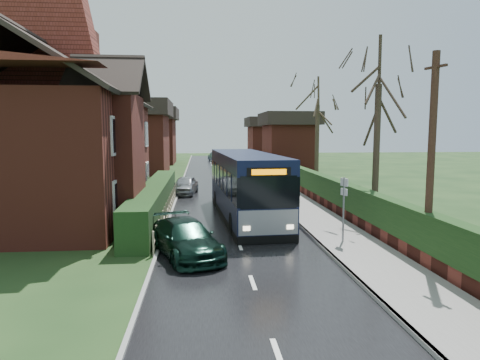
{
  "coord_description": "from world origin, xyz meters",
  "views": [
    {
      "loc": [
        -1.48,
        -17.88,
        4.37
      ],
      "look_at": [
        0.63,
        4.71,
        1.8
      ],
      "focal_mm": 32.0,
      "sensor_mm": 36.0,
      "label": 1
    }
  ],
  "objects": [
    {
      "name": "right_wall_hedge",
      "position": [
        5.8,
        10.0,
        1.02
      ],
      "size": [
        0.6,
        50.0,
        1.8
      ],
      "color": "maroon",
      "rests_on": "ground"
    },
    {
      "name": "bus_stop_sign",
      "position": [
        4.0,
        -2.11,
        1.74
      ],
      "size": [
        0.19,
        0.39,
        2.64
      ],
      "rotation": [
        0.0,
        0.0,
        0.34
      ],
      "color": "slate",
      "rests_on": "ground"
    },
    {
      "name": "car_distant",
      "position": [
        0.8,
        45.47,
        0.68
      ],
      "size": [
        2.31,
        4.33,
        1.36
      ],
      "primitive_type": "imported",
      "rotation": [
        0.0,
        0.0,
        3.37
      ],
      "color": "black",
      "rests_on": "ground"
    },
    {
      "name": "pavement",
      "position": [
        4.25,
        10.0,
        0.07
      ],
      "size": [
        2.5,
        100.0,
        0.14
      ],
      "primitive_type": "cube",
      "color": "slate",
      "rests_on": "ground"
    },
    {
      "name": "bus",
      "position": [
        0.8,
        3.48,
        1.63
      ],
      "size": [
        3.11,
        10.95,
        3.29
      ],
      "rotation": [
        0.0,
        0.0,
        0.06
      ],
      "color": "black",
      "rests_on": "ground"
    },
    {
      "name": "car_silver",
      "position": [
        -2.54,
        12.0,
        0.64
      ],
      "size": [
        2.01,
        3.93,
        1.28
      ],
      "primitive_type": "imported",
      "rotation": [
        0.0,
        0.0,
        -0.14
      ],
      "color": "#9FA0A3",
      "rests_on": "ground"
    },
    {
      "name": "tree_right_far",
      "position": [
        8.26,
        17.17,
        6.99
      ],
      "size": [
        4.85,
        4.85,
        9.36
      ],
      "color": "#3A2E22",
      "rests_on": "ground"
    },
    {
      "name": "kerb_left",
      "position": [
        -3.05,
        10.0,
        0.05
      ],
      "size": [
        0.12,
        100.0,
        0.1
      ],
      "primitive_type": "cube",
      "color": "gray",
      "rests_on": "ground"
    },
    {
      "name": "telegraph_pole",
      "position": [
        5.8,
        -5.0,
        3.47
      ],
      "size": [
        0.29,
        0.87,
        6.85
      ],
      "rotation": [
        0.0,
        0.0,
        0.25
      ],
      "color": "#301D15",
      "rests_on": "ground"
    },
    {
      "name": "front_hedge",
      "position": [
        -3.9,
        5.0,
        0.8
      ],
      "size": [
        1.2,
        16.0,
        1.6
      ],
      "primitive_type": "cube",
      "color": "black",
      "rests_on": "ground"
    },
    {
      "name": "road",
      "position": [
        0.0,
        10.0,
        0.01
      ],
      "size": [
        6.0,
        100.0,
        0.02
      ],
      "primitive_type": "cube",
      "color": "black",
      "rests_on": "ground"
    },
    {
      "name": "tree_house_side",
      "position": [
        -10.68,
        10.07,
        6.83
      ],
      "size": [
        4.03,
        4.03,
        9.15
      ],
      "color": "#3C2E23",
      "rests_on": "ground"
    },
    {
      "name": "ground",
      "position": [
        0.0,
        0.0,
        0.0
      ],
      "size": [
        140.0,
        140.0,
        0.0
      ],
      "primitive_type": "plane",
      "color": "#334F22",
      "rests_on": "ground"
    },
    {
      "name": "car_green",
      "position": [
        -2.02,
        -3.07,
        0.63
      ],
      "size": [
        3.11,
        4.7,
        1.26
      ],
      "primitive_type": "imported",
      "rotation": [
        0.0,
        0.0,
        0.34
      ],
      "color": "black",
      "rests_on": "ground"
    },
    {
      "name": "tree_right_near",
      "position": [
        7.19,
        2.5,
        7.11
      ],
      "size": [
        4.41,
        4.41,
        9.51
      ],
      "color": "#33261E",
      "rests_on": "ground"
    },
    {
      "name": "brick_house",
      "position": [
        -8.73,
        4.78,
        4.38
      ],
      "size": [
        9.3,
        14.6,
        10.3
      ],
      "color": "maroon",
      "rests_on": "ground"
    },
    {
      "name": "kerb_right",
      "position": [
        3.05,
        10.0,
        0.07
      ],
      "size": [
        0.12,
        100.0,
        0.14
      ],
      "primitive_type": "cube",
      "color": "gray",
      "rests_on": "ground"
    },
    {
      "name": "picket_fence",
      "position": [
        -3.15,
        5.0,
        0.45
      ],
      "size": [
        0.1,
        16.0,
        0.9
      ],
      "primitive_type": null,
      "color": "#998E68",
      "rests_on": "ground"
    }
  ]
}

